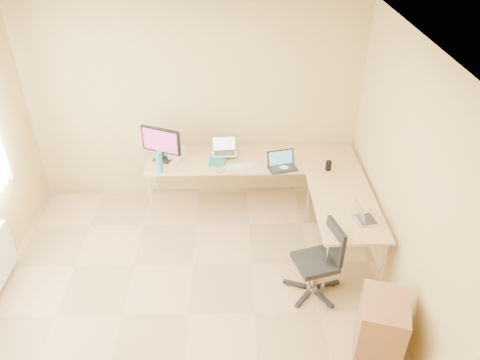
{
  "coord_description": "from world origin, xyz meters",
  "views": [
    {
      "loc": [
        0.45,
        -3.19,
        3.75
      ],
      "look_at": [
        0.55,
        1.1,
        0.9
      ],
      "focal_mm": 34.86,
      "sensor_mm": 36.0,
      "label": 1
    }
  ],
  "objects_px": {
    "cabinet": "(380,329)",
    "laptop_black": "(283,161)",
    "laptop_center": "(224,147)",
    "office_chair": "(316,256)",
    "mug": "(177,157)",
    "desk_main": "(252,182)",
    "desk_return": "(342,230)",
    "water_bottle": "(159,162)",
    "laptop_return": "(368,213)",
    "monitor": "(161,144)",
    "desk_fan": "(173,143)",
    "keyboard": "(240,166)"
  },
  "relations": [
    {
      "from": "cabinet",
      "to": "laptop_black",
      "type": "bearing_deg",
      "value": 124.37
    },
    {
      "from": "laptop_black",
      "to": "cabinet",
      "type": "distance_m",
      "value": 2.26
    },
    {
      "from": "office_chair",
      "to": "desk_fan",
      "type": "bearing_deg",
      "value": 116.56
    },
    {
      "from": "water_bottle",
      "to": "laptop_return",
      "type": "distance_m",
      "value": 2.46
    },
    {
      "from": "desk_return",
      "to": "laptop_black",
      "type": "distance_m",
      "value": 1.08
    },
    {
      "from": "desk_main",
      "to": "laptop_black",
      "type": "bearing_deg",
      "value": -35.86
    },
    {
      "from": "monitor",
      "to": "laptop_return",
      "type": "distance_m",
      "value": 2.59
    },
    {
      "from": "desk_return",
      "to": "monitor",
      "type": "xyz_separation_m",
      "value": [
        -2.1,
        0.99,
        0.59
      ]
    },
    {
      "from": "laptop_return",
      "to": "desk_main",
      "type": "bearing_deg",
      "value": 30.46
    },
    {
      "from": "mug",
      "to": "desk_fan",
      "type": "bearing_deg",
      "value": 108.55
    },
    {
      "from": "office_chair",
      "to": "cabinet",
      "type": "bearing_deg",
      "value": -75.63
    },
    {
      "from": "keyboard",
      "to": "office_chair",
      "type": "bearing_deg",
      "value": -77.61
    },
    {
      "from": "water_bottle",
      "to": "cabinet",
      "type": "height_order",
      "value": "water_bottle"
    },
    {
      "from": "mug",
      "to": "water_bottle",
      "type": "distance_m",
      "value": 0.34
    },
    {
      "from": "office_chair",
      "to": "keyboard",
      "type": "bearing_deg",
      "value": 103.02
    },
    {
      "from": "desk_main",
      "to": "desk_fan",
      "type": "relative_size",
      "value": 10.39
    },
    {
      "from": "laptop_center",
      "to": "office_chair",
      "type": "distance_m",
      "value": 1.89
    },
    {
      "from": "laptop_return",
      "to": "office_chair",
      "type": "relative_size",
      "value": 0.33
    },
    {
      "from": "desk_fan",
      "to": "office_chair",
      "type": "relative_size",
      "value": 0.3
    },
    {
      "from": "desk_main",
      "to": "laptop_center",
      "type": "bearing_deg",
      "value": 172.88
    },
    {
      "from": "desk_return",
      "to": "mug",
      "type": "xyz_separation_m",
      "value": [
        -1.92,
        0.98,
        0.41
      ]
    },
    {
      "from": "mug",
      "to": "laptop_black",
      "type": "bearing_deg",
      "value": -10.2
    },
    {
      "from": "cabinet",
      "to": "water_bottle",
      "type": "bearing_deg",
      "value": 152.73
    },
    {
      "from": "laptop_black",
      "to": "office_chair",
      "type": "height_order",
      "value": "laptop_black"
    },
    {
      "from": "water_bottle",
      "to": "laptop_return",
      "type": "bearing_deg",
      "value": -23.61
    },
    {
      "from": "water_bottle",
      "to": "desk_fan",
      "type": "xyz_separation_m",
      "value": [
        0.11,
        0.5,
        -0.01
      ]
    },
    {
      "from": "desk_main",
      "to": "mug",
      "type": "distance_m",
      "value": 1.03
    },
    {
      "from": "mug",
      "to": "keyboard",
      "type": "bearing_deg",
      "value": -13.34
    },
    {
      "from": "desk_return",
      "to": "laptop_black",
      "type": "height_order",
      "value": "laptop_black"
    },
    {
      "from": "water_bottle",
      "to": "desk_fan",
      "type": "bearing_deg",
      "value": 77.49
    },
    {
      "from": "monitor",
      "to": "water_bottle",
      "type": "height_order",
      "value": "monitor"
    },
    {
      "from": "desk_main",
      "to": "desk_fan",
      "type": "distance_m",
      "value": 1.15
    },
    {
      "from": "water_bottle",
      "to": "mug",
      "type": "bearing_deg",
      "value": 56.07
    },
    {
      "from": "keyboard",
      "to": "desk_main",
      "type": "bearing_deg",
      "value": 35.96
    },
    {
      "from": "desk_main",
      "to": "mug",
      "type": "bearing_deg",
      "value": -178.63
    },
    {
      "from": "monitor",
      "to": "desk_fan",
      "type": "xyz_separation_m",
      "value": [
        0.11,
        0.21,
        -0.1
      ]
    },
    {
      "from": "cabinet",
      "to": "monitor",
      "type": "bearing_deg",
      "value": 149.02
    },
    {
      "from": "monitor",
      "to": "desk_fan",
      "type": "distance_m",
      "value": 0.26
    },
    {
      "from": "water_bottle",
      "to": "cabinet",
      "type": "xyz_separation_m",
      "value": [
        2.16,
        -2.06,
        -0.51
      ]
    },
    {
      "from": "desk_main",
      "to": "desk_fan",
      "type": "xyz_separation_m",
      "value": [
        -1.02,
        0.2,
        0.49
      ]
    },
    {
      "from": "desk_main",
      "to": "mug",
      "type": "relative_size",
      "value": 25.22
    },
    {
      "from": "mug",
      "to": "water_bottle",
      "type": "bearing_deg",
      "value": -123.93
    },
    {
      "from": "desk_fan",
      "to": "desk_return",
      "type": "bearing_deg",
      "value": -35.23
    },
    {
      "from": "keyboard",
      "to": "cabinet",
      "type": "height_order",
      "value": "keyboard"
    },
    {
      "from": "desk_main",
      "to": "cabinet",
      "type": "relative_size",
      "value": 3.93
    },
    {
      "from": "desk_main",
      "to": "laptop_return",
      "type": "bearing_deg",
      "value": -48.72
    },
    {
      "from": "desk_main",
      "to": "laptop_center",
      "type": "xyz_separation_m",
      "value": [
        -0.36,
        0.04,
        0.51
      ]
    },
    {
      "from": "mug",
      "to": "cabinet",
      "type": "bearing_deg",
      "value": -49.71
    },
    {
      "from": "desk_main",
      "to": "water_bottle",
      "type": "bearing_deg",
      "value": -165.2
    },
    {
      "from": "desk_main",
      "to": "desk_return",
      "type": "distance_m",
      "value": 1.4
    }
  ]
}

